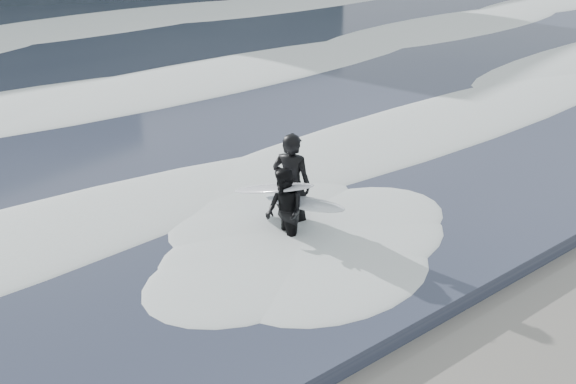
% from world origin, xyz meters
% --- Properties ---
extents(foam_near, '(60.00, 3.20, 0.20)m').
position_xyz_m(foam_near, '(0.00, 9.00, 0.40)').
color(foam_near, white).
rests_on(foam_near, sea).
extents(foam_mid, '(60.00, 4.00, 0.24)m').
position_xyz_m(foam_mid, '(0.00, 16.00, 0.42)').
color(foam_mid, white).
rests_on(foam_mid, sea).
extents(surfer_left, '(1.12, 2.06, 1.95)m').
position_xyz_m(surfer_left, '(0.01, 6.60, 0.98)').
color(surfer_left, black).
rests_on(surfer_left, ground).
extents(surfer_right, '(1.14, 2.15, 1.56)m').
position_xyz_m(surfer_right, '(-0.40, 6.13, 0.79)').
color(surfer_right, black).
rests_on(surfer_right, ground).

